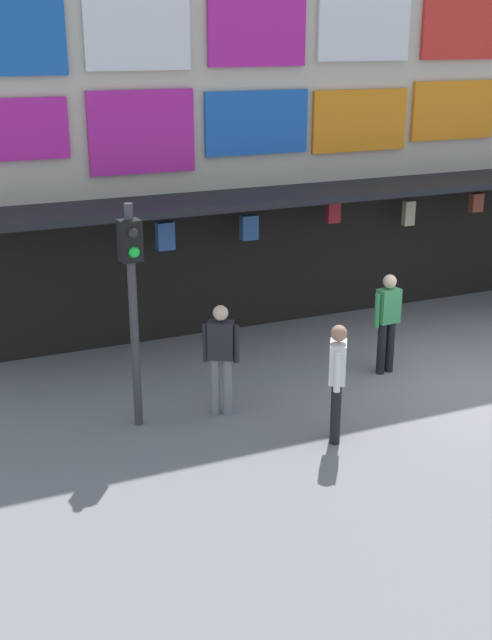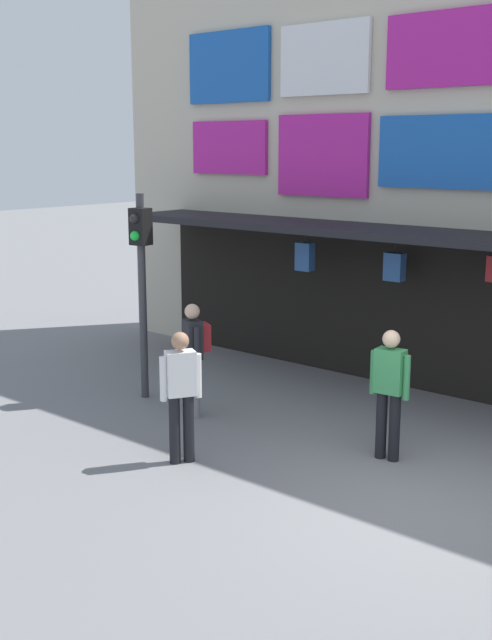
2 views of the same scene
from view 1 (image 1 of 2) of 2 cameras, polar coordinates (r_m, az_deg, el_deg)
name	(u,v)px [view 1 (image 1 of 2)]	position (r m, az deg, el deg)	size (l,w,h in m)	color
ground_plane	(477,385)	(13.41, 16.02, -4.42)	(80.00, 80.00, 0.00)	slate
shopfront	(344,107)	(16.13, 6.95, 14.73)	(18.00, 2.60, 8.00)	beige
traffic_light_near	(132,281)	(10.96, -8.06, 2.73)	(0.30, 0.34, 3.20)	#38383D
pedestrian_in_blue	(387,318)	(13.22, 9.98, 0.13)	(0.53, 0.26, 1.68)	black
pedestrian_in_black	(221,351)	(11.59, -1.77, -2.20)	(0.48, 0.46, 1.68)	gray
pedestrian_in_purple	(337,377)	(10.88, 6.47, -4.01)	(0.37, 0.47, 1.68)	black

